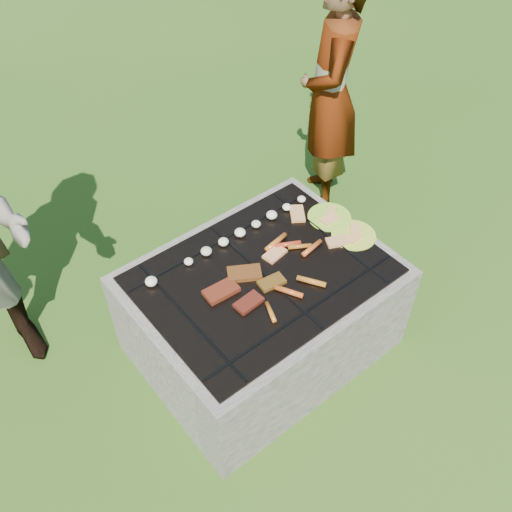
{
  "coord_description": "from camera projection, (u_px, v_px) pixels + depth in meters",
  "views": [
    {
      "loc": [
        -1.24,
        -1.48,
        2.74
      ],
      "look_at": [
        0.0,
        0.05,
        0.7
      ],
      "focal_mm": 40.0,
      "sensor_mm": 36.0,
      "label": 1
    }
  ],
  "objects": [
    {
      "name": "plate_near",
      "position": [
        354.0,
        236.0,
        3.07
      ],
      "size": [
        0.27,
        0.27,
        0.03
      ],
      "color": "yellow",
      "rests_on": "fire_pit"
    },
    {
      "name": "plate_far",
      "position": [
        329.0,
        217.0,
        3.17
      ],
      "size": [
        0.25,
        0.25,
        0.03
      ],
      "color": "#E2FF3C",
      "rests_on": "fire_pit"
    },
    {
      "name": "fire_pit",
      "position": [
        262.0,
        314.0,
        3.11
      ],
      "size": [
        1.3,
        1.0,
        0.62
      ],
      "color": "#A29A90",
      "rests_on": "ground"
    },
    {
      "name": "pork_slabs",
      "position": [
        242.0,
        286.0,
        2.8
      ],
      "size": [
        0.39,
        0.29,
        0.02
      ],
      "color": "maroon",
      "rests_on": "fire_pit"
    },
    {
      "name": "mushrooms",
      "position": [
        233.0,
        236.0,
        3.03
      ],
      "size": [
        1.05,
        0.06,
        0.04
      ],
      "color": "#F2E7CD",
      "rests_on": "fire_pit"
    },
    {
      "name": "cook",
      "position": [
        331.0,
        95.0,
        3.65
      ],
      "size": [
        0.71,
        0.71,
        1.66
      ],
      "primitive_type": "imported",
      "rotation": [
        0.0,
        0.0,
        3.95
      ],
      "color": "gray",
      "rests_on": "ground"
    },
    {
      "name": "sausages",
      "position": [
        293.0,
        263.0,
        2.91
      ],
      "size": [
        0.55,
        0.43,
        0.03
      ],
      "color": "#BD6A1F",
      "rests_on": "fire_pit"
    },
    {
      "name": "lawn",
      "position": [
        261.0,
        344.0,
        3.32
      ],
      "size": [
        60.0,
        60.0,
        0.0
      ],
      "primitive_type": "plane",
      "color": "#224812",
      "rests_on": "ground"
    },
    {
      "name": "bread_on_grate",
      "position": [
        302.0,
        234.0,
        3.06
      ],
      "size": [
        0.46,
        0.43,
        0.02
      ],
      "color": "#F9B57F",
      "rests_on": "fire_pit"
    }
  ]
}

